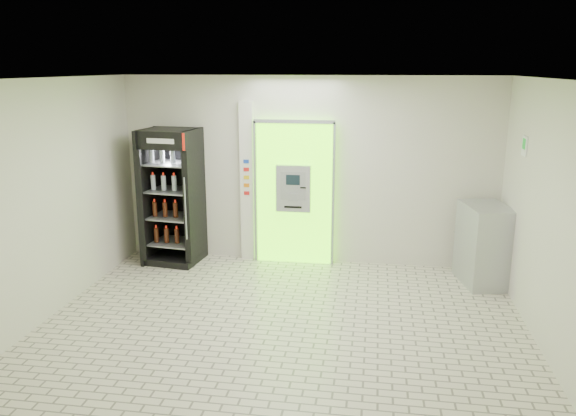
# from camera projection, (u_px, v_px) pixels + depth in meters

# --- Properties ---
(ground) EXTENTS (6.00, 6.00, 0.00)m
(ground) POSITION_uv_depth(u_px,v_px,m) (282.00, 327.00, 6.95)
(ground) COLOR beige
(ground) RESTS_ON ground
(room_shell) EXTENTS (6.00, 6.00, 6.00)m
(room_shell) POSITION_uv_depth(u_px,v_px,m) (282.00, 181.00, 6.50)
(room_shell) COLOR beige
(room_shell) RESTS_ON ground
(atm_assembly) EXTENTS (1.30, 0.24, 2.33)m
(atm_assembly) POSITION_uv_depth(u_px,v_px,m) (294.00, 192.00, 9.00)
(atm_assembly) COLOR #5EEE0A
(atm_assembly) RESTS_ON ground
(pillar) EXTENTS (0.22, 0.11, 2.60)m
(pillar) POSITION_uv_depth(u_px,v_px,m) (247.00, 182.00, 9.12)
(pillar) COLOR silver
(pillar) RESTS_ON ground
(beverage_cooler) EXTENTS (0.90, 0.84, 2.18)m
(beverage_cooler) POSITION_uv_depth(u_px,v_px,m) (173.00, 199.00, 9.06)
(beverage_cooler) COLOR black
(beverage_cooler) RESTS_ON ground
(steel_cabinet) EXTENTS (0.77, 0.99, 1.18)m
(steel_cabinet) POSITION_uv_depth(u_px,v_px,m) (484.00, 245.00, 8.22)
(steel_cabinet) COLOR #A5A8AD
(steel_cabinet) RESTS_ON ground
(exit_sign) EXTENTS (0.02, 0.22, 0.26)m
(exit_sign) POSITION_uv_depth(u_px,v_px,m) (525.00, 146.00, 7.32)
(exit_sign) COLOR white
(exit_sign) RESTS_ON room_shell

